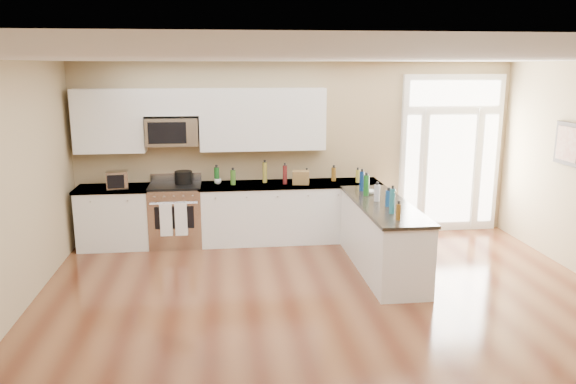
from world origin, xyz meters
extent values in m
plane|color=#522817|center=(0.00, 0.00, 0.00)|extent=(8.00, 8.00, 0.00)
plane|color=tan|center=(0.00, 4.00, 1.40)|extent=(7.00, 0.00, 7.00)
plane|color=white|center=(0.00, 0.00, 2.80)|extent=(8.00, 8.00, 0.00)
cube|color=white|center=(-2.87, 3.69, 0.45)|extent=(1.06, 0.62, 0.90)
cube|color=black|center=(-2.87, 3.69, 0.05)|extent=(1.02, 0.52, 0.10)
cube|color=black|center=(-2.87, 3.69, 0.92)|extent=(1.10, 0.66, 0.04)
cube|color=white|center=(-0.16, 3.69, 0.45)|extent=(2.81, 0.62, 0.90)
cube|color=black|center=(-0.16, 3.69, 0.05)|extent=(2.77, 0.52, 0.10)
cube|color=black|center=(-0.16, 3.69, 0.92)|extent=(2.85, 0.66, 0.04)
cube|color=white|center=(0.93, 2.24, 0.45)|extent=(0.65, 2.28, 0.90)
cube|color=black|center=(0.93, 2.24, 0.05)|extent=(0.61, 2.18, 0.10)
cube|color=black|center=(0.93, 2.24, 0.92)|extent=(0.69, 2.32, 0.04)
cube|color=white|center=(-2.88, 3.83, 1.93)|extent=(1.04, 0.33, 0.95)
cube|color=white|center=(-0.57, 3.83, 1.93)|extent=(1.94, 0.33, 0.95)
cube|color=white|center=(-1.95, 3.83, 2.20)|extent=(0.82, 0.33, 0.40)
cube|color=silver|center=(-1.95, 3.80, 1.76)|extent=(0.78, 0.40, 0.42)
cube|color=black|center=(-2.01, 3.59, 1.76)|extent=(0.56, 0.01, 0.32)
cube|color=white|center=(2.55, 3.96, 1.30)|extent=(1.70, 0.08, 2.60)
cube|color=white|center=(2.55, 3.91, 1.05)|extent=(0.78, 0.02, 1.80)
cube|color=white|center=(1.89, 3.91, 1.05)|extent=(0.22, 0.02, 1.80)
cube|color=white|center=(3.21, 3.91, 1.05)|extent=(0.22, 0.02, 1.80)
cube|color=white|center=(2.55, 3.91, 2.30)|extent=(1.50, 0.02, 0.40)
cube|color=black|center=(3.47, 2.20, 1.70)|extent=(0.04, 0.58, 0.58)
cube|color=#9B4E3E|center=(3.45, 2.20, 1.70)|extent=(0.01, 0.46, 0.46)
cube|color=silver|center=(-1.94, 3.69, 0.46)|extent=(0.79, 0.65, 0.92)
cube|color=black|center=(-1.94, 3.69, 0.94)|extent=(0.79, 0.60, 0.03)
cube|color=silver|center=(-1.94, 3.99, 1.01)|extent=(0.79, 0.04, 0.14)
cube|color=black|center=(-1.94, 3.36, 0.52)|extent=(0.58, 0.01, 0.34)
cylinder|color=silver|center=(-1.94, 3.34, 0.74)|extent=(0.70, 0.02, 0.02)
cube|color=white|center=(-2.06, 3.33, 0.50)|extent=(0.18, 0.02, 0.50)
cube|color=white|center=(-1.84, 3.33, 0.50)|extent=(0.18, 0.02, 0.50)
cylinder|color=black|center=(-1.81, 3.78, 1.05)|extent=(0.29, 0.29, 0.21)
cube|color=silver|center=(-2.77, 3.58, 1.07)|extent=(0.34, 0.28, 0.26)
cube|color=brown|center=(0.00, 3.58, 1.04)|extent=(0.28, 0.23, 0.21)
imported|color=white|center=(-2.85, 3.77, 0.97)|extent=(0.24, 0.24, 0.05)
imported|color=white|center=(0.89, 2.79, 0.97)|extent=(0.22, 0.22, 0.05)
imported|color=white|center=(-1.29, 3.73, 0.98)|extent=(0.13, 0.13, 0.09)
cylinder|color=#19591E|center=(0.81, 2.70, 1.08)|extent=(0.08, 0.08, 0.29)
cylinder|color=navy|center=(0.94, 2.05, 1.05)|extent=(0.08, 0.08, 0.21)
cylinder|color=brown|center=(0.86, 1.40, 1.04)|extent=(0.06, 0.06, 0.20)
cylinder|color=olive|center=(0.90, 3.60, 1.04)|extent=(0.06, 0.06, 0.20)
cylinder|color=#26727F|center=(0.88, 1.70, 1.10)|extent=(0.07, 0.07, 0.32)
cylinder|color=#591919|center=(-0.25, 3.61, 1.09)|extent=(0.07, 0.07, 0.29)
cylinder|color=#B2B2B7|center=(0.86, 2.35, 1.05)|extent=(0.08, 0.08, 0.23)
cylinder|color=navy|center=(0.82, 3.00, 1.08)|extent=(0.07, 0.07, 0.29)
cylinder|color=#3F7226|center=(-1.05, 3.67, 1.05)|extent=(0.08, 0.08, 0.22)
cylinder|color=#19591E|center=(-1.30, 3.77, 1.07)|extent=(0.08, 0.08, 0.26)
cylinder|color=navy|center=(0.10, 3.66, 1.04)|extent=(0.06, 0.06, 0.19)
cylinder|color=brown|center=(0.55, 3.76, 1.05)|extent=(0.08, 0.08, 0.21)
cylinder|color=olive|center=(-0.55, 3.76, 1.10)|extent=(0.07, 0.07, 0.32)
camera|label=1|loc=(-1.21, -4.86, 2.75)|focal=35.00mm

